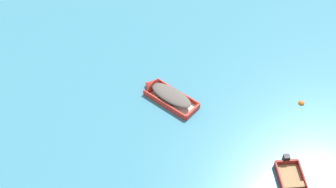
% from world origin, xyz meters
% --- Properties ---
extents(rowboat_red_outer_right, '(3.66, 3.10, 1.18)m').
position_xyz_m(rowboat_red_outer_right, '(-0.29, 21.30, 0.29)').
color(rowboat_red_outer_right, beige).
rests_on(rowboat_red_outer_right, ground_plane).
extents(mooring_buoy_between_boats_right, '(0.35, 0.35, 0.35)m').
position_xyz_m(mooring_buoy_between_boats_right, '(7.72, 21.27, 0.00)').
color(mooring_buoy_between_boats_right, orange).
rests_on(mooring_buoy_between_boats_right, ground_plane).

